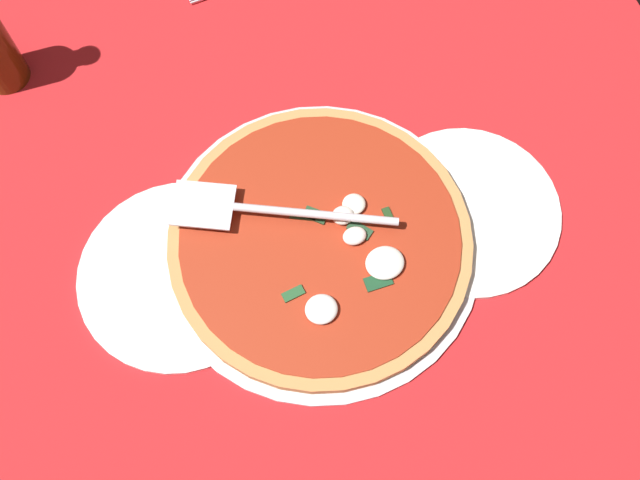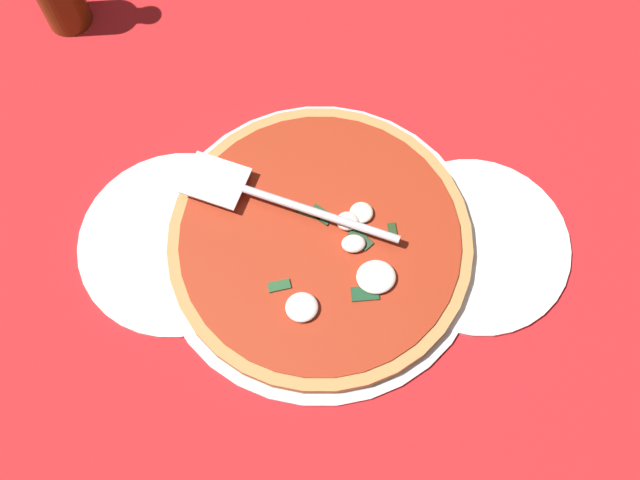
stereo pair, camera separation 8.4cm
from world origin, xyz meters
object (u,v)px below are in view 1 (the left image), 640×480
(dinner_plate_right, at_px, (467,210))
(pizza, at_px, (321,241))
(dinner_plate_left, at_px, (179,274))
(pizza_server, at_px, (270,210))

(dinner_plate_right, distance_m, pizza, 0.19)
(dinner_plate_right, xyz_separation_m, pizza, (-0.19, 0.02, 0.01))
(dinner_plate_left, bearing_deg, pizza_server, 11.61)
(dinner_plate_left, xyz_separation_m, pizza, (0.18, -0.02, 0.01))
(dinner_plate_right, bearing_deg, pizza_server, 164.77)
(dinner_plate_left, distance_m, dinner_plate_right, 0.37)
(dinner_plate_right, distance_m, pizza_server, 0.25)
(pizza, height_order, pizza_server, pizza_server)
(dinner_plate_left, height_order, pizza_server, pizza_server)
(pizza, bearing_deg, dinner_plate_right, -5.25)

